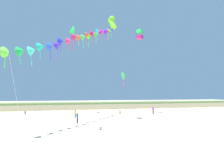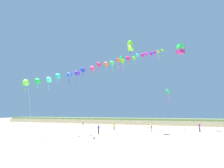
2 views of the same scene
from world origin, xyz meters
name	(u,v)px [view 1 (image 1 of 2)]	position (x,y,z in m)	size (l,w,h in m)	color
ground_plane	(133,136)	(0.00, 0.00, 0.00)	(240.00, 240.00, 0.00)	beige
dune_ridge	(83,105)	(0.00, 42.11, 1.03)	(120.00, 9.62, 2.07)	#BFAE8B
person_near_left	(77,117)	(-4.87, 11.30, 0.96)	(0.40, 0.52, 1.66)	black
person_near_right	(120,113)	(4.22, 17.60, 0.87)	(0.26, 0.52, 1.50)	gray
person_mid_center	(75,113)	(-4.49, 18.86, 0.88)	(0.53, 0.21, 1.53)	#282D4C
person_far_left	(25,114)	(-13.82, 20.89, 0.88)	(0.21, 0.53, 1.52)	gray
person_far_right	(153,110)	(13.47, 21.41, 0.98)	(0.42, 0.53, 1.70)	black
kite_banner_string	(84,36)	(-3.19, 16.26, 15.39)	(20.41, 31.61, 22.77)	#6EE644
large_kite_low_lead	(112,23)	(1.23, 12.83, 17.15)	(1.73, 2.05, 2.82)	#68DC24
large_kite_mid_trail	(140,34)	(10.84, 22.72, 18.81)	(1.81, 1.81, 2.16)	#C2207F
large_kite_high_solo	(124,75)	(7.54, 24.66, 9.09)	(1.30, 2.06, 3.89)	#3BEF6F
large_kite_outer_drift	(71,32)	(-4.96, 25.35, 18.81)	(1.35, 2.72, 4.99)	#1DF247
beach_ball	(100,128)	(-2.55, 4.83, 0.18)	(0.36, 0.36, 0.36)	blue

